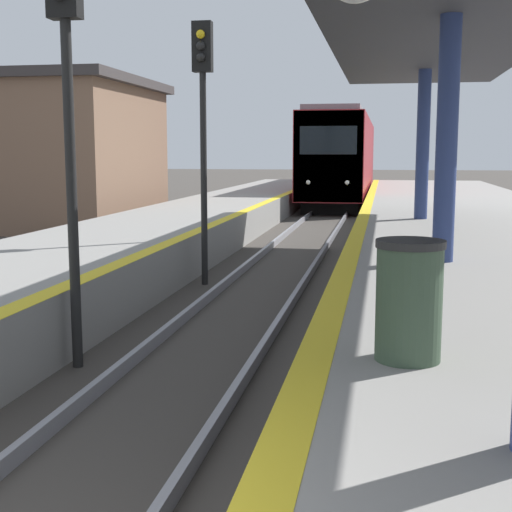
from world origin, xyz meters
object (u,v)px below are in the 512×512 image
(train, at_px, (343,158))
(signal_mid, at_px, (203,104))
(signal_near, at_px, (67,73))
(trash_bin, at_px, (409,300))

(train, height_order, signal_mid, signal_mid)
(train, xyz_separation_m, signal_near, (-1.34, -29.89, 1.17))
(signal_near, relative_size, signal_mid, 1.00)
(signal_near, bearing_deg, signal_mid, 88.25)
(train, bearing_deg, trash_bin, -85.73)
(signal_mid, relative_size, trash_bin, 5.08)
(signal_near, relative_size, trash_bin, 5.08)
(train, bearing_deg, signal_mid, -92.74)
(signal_near, xyz_separation_m, signal_mid, (0.16, 5.39, 0.00))
(trash_bin, bearing_deg, train, 94.27)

